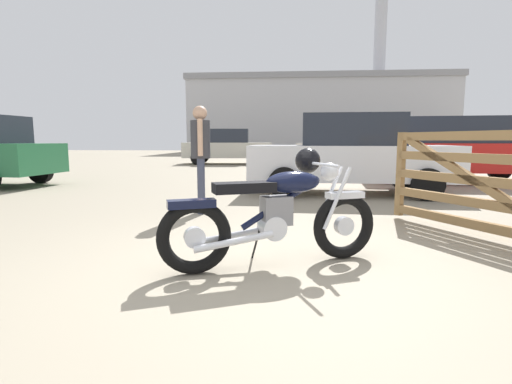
{
  "coord_description": "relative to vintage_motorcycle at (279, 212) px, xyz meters",
  "views": [
    {
      "loc": [
        0.38,
        -3.17,
        1.14
      ],
      "look_at": [
        0.0,
        1.04,
        0.57
      ],
      "focal_mm": 27.07,
      "sensor_mm": 36.0,
      "label": 1
    }
  ],
  "objects": [
    {
      "name": "ground_plane",
      "position": [
        -0.28,
        -0.29,
        -0.49
      ],
      "size": [
        80.0,
        80.0,
        0.0
      ],
      "primitive_type": "plane",
      "color": "gray"
    },
    {
      "name": "vintage_motorcycle",
      "position": [
        0.0,
        0.0,
        0.0
      ],
      "size": [
        1.95,
        1.05,
        1.07
      ],
      "rotation": [
        0.0,
        0.0,
        0.41
      ],
      "color": "black",
      "rests_on": "ground_plane"
    },
    {
      "name": "timber_gate",
      "position": [
        2.41,
        0.98,
        0.21
      ],
      "size": [
        1.37,
        2.27,
        1.6
      ],
      "rotation": [
        0.0,
        0.0,
        2.09
      ],
      "color": "olive",
      "rests_on": "ground_plane"
    },
    {
      "name": "bystander",
      "position": [
        -1.29,
        2.44,
        0.53
      ],
      "size": [
        0.3,
        0.45,
        1.66
      ],
      "rotation": [
        0.0,
        0.0,
        3.35
      ],
      "color": "#383D51",
      "rests_on": "ground_plane"
    },
    {
      "name": "red_hatchback_near",
      "position": [
        4.63,
        7.4,
        0.45
      ],
      "size": [
        4.82,
        2.24,
        1.74
      ],
      "rotation": [
        0.0,
        0.0,
        3.07
      ],
      "color": "black",
      "rests_on": "ground_plane"
    },
    {
      "name": "blue_hatchback_right",
      "position": [
        2.43,
        11.25,
        0.34
      ],
      "size": [
        4.31,
        2.15,
        1.67
      ],
      "rotation": [
        0.0,
        0.0,
        3.07
      ],
      "color": "black",
      "rests_on": "ground_plane"
    },
    {
      "name": "dark_sedan_left",
      "position": [
        1.35,
        4.92,
        0.34
      ],
      "size": [
        4.25,
        2.01,
        1.67
      ],
      "rotation": [
        0.0,
        0.0,
        -0.03
      ],
      "color": "black",
      "rests_on": "ground_plane"
    },
    {
      "name": "pale_sedan_back",
      "position": [
        -2.95,
        15.16,
        0.34
      ],
      "size": [
        4.33,
        2.19,
        1.67
      ],
      "rotation": [
        0.0,
        0.0,
        0.08
      ],
      "color": "black",
      "rests_on": "ground_plane"
    },
    {
      "name": "industrial_building",
      "position": [
        2.56,
        34.97,
        2.97
      ],
      "size": [
        23.47,
        10.7,
        14.09
      ],
      "rotation": [
        0.0,
        0.0,
        0.01
      ],
      "color": "#B2B2B7",
      "rests_on": "ground_plane"
    }
  ]
}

